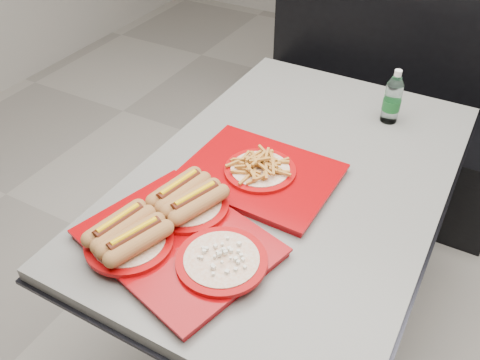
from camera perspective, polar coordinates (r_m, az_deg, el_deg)
The scene contains 6 objects.
ground at distance 2.15m, azimuth 4.56°, elevation -15.21°, with size 6.00×6.00×0.00m, color gray.
diner_table at distance 1.71m, azimuth 5.55°, elevation -3.66°, with size 0.92×1.42×0.75m.
booth_bench at distance 2.67m, azimuth 15.23°, elevation 7.53°, with size 1.30×0.57×1.35m.
tray_near at distance 1.36m, azimuth -7.45°, elevation -5.80°, with size 0.56×0.49×0.10m.
tray_far at distance 1.56m, azimuth 2.26°, elevation 0.93°, with size 0.46×0.37×0.09m.
water_bottle at distance 1.88m, azimuth 16.75°, elevation 8.65°, with size 0.06×0.06×0.20m.
Camera 1 is at (0.46, -1.17, 1.74)m, focal length 38.00 mm.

